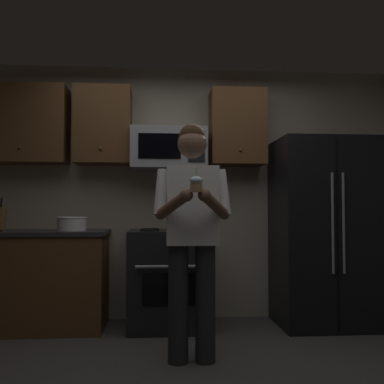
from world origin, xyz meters
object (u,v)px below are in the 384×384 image
(person, at_px, (192,226))
(cupcake, at_px, (196,184))
(oven_range, at_px, (169,278))
(microwave, at_px, (169,149))
(bowl_large_white, at_px, (72,223))
(refrigerator, at_px, (323,232))

(person, height_order, cupcake, person)
(oven_range, bearing_deg, microwave, 89.98)
(oven_range, height_order, cupcake, cupcake)
(microwave, distance_m, cupcake, 1.49)
(bowl_large_white, distance_m, cupcake, 1.70)
(refrigerator, bearing_deg, microwave, 173.97)
(bowl_large_white, bearing_deg, microwave, 8.10)
(oven_range, distance_m, person, 1.12)
(bowl_large_white, bearing_deg, refrigerator, -0.68)
(microwave, bearing_deg, oven_range, -90.02)
(oven_range, relative_size, bowl_large_white, 3.32)
(refrigerator, height_order, cupcake, refrigerator)
(refrigerator, distance_m, person, 1.65)
(oven_range, xyz_separation_m, bowl_large_white, (-0.91, -0.01, 0.53))
(person, xyz_separation_m, cupcake, (0.00, -0.33, 0.30))
(refrigerator, bearing_deg, cupcake, -136.93)
(oven_range, xyz_separation_m, cupcake, (0.15, -1.30, 0.83))
(refrigerator, relative_size, person, 1.02)
(oven_range, relative_size, person, 0.53)
(oven_range, distance_m, cupcake, 1.55)
(microwave, height_order, person, microwave)
(refrigerator, xyz_separation_m, bowl_large_white, (-2.41, 0.03, 0.09))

